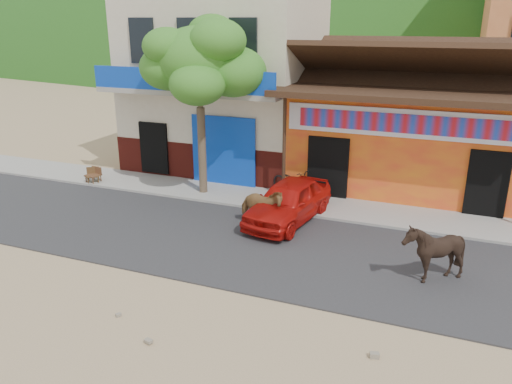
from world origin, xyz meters
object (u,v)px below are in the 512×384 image
at_px(cafe_chair_left, 92,169).
at_px(tree, 200,108).
at_px(cow_dark, 433,252).
at_px(scooter, 292,182).
at_px(cafe_chair_right, 92,169).
at_px(cow_tan, 261,207).
at_px(red_car, 288,201).

bearing_deg(cafe_chair_left, tree, 16.08).
bearing_deg(cow_dark, tree, -109.14).
relative_size(tree, scooter, 3.44).
bearing_deg(cafe_chair_left, scooter, 19.83).
bearing_deg(tree, cow_dark, -24.54).
bearing_deg(tree, cafe_chair_left, -173.52).
bearing_deg(tree, cafe_chair_right, -173.52).
height_order(cow_tan, red_car, red_car).
bearing_deg(tree, scooter, 15.50).
xyz_separation_m(cow_dark, cafe_chair_left, (-12.31, 3.11, -0.15)).
relative_size(tree, cafe_chair_left, 5.91).
height_order(tree, cafe_chair_right, tree).
xyz_separation_m(scooter, cafe_chair_left, (-7.44, -1.34, 0.05)).
bearing_deg(scooter, cafe_chair_right, 123.65).
distance_m(cow_tan, cafe_chair_right, 7.56).
relative_size(red_car, cafe_chair_right, 3.81).
bearing_deg(scooter, tree, 128.91).
bearing_deg(cafe_chair_left, cow_tan, -2.37).
height_order(cow_dark, red_car, cow_dark).
distance_m(tree, red_car, 4.54).
xyz_separation_m(cow_tan, red_car, (0.60, 0.75, 0.02)).
distance_m(cow_tan, cafe_chair_left, 7.56).
xyz_separation_m(cafe_chair_left, cafe_chair_right, (0.00, 0.00, -0.01)).
bearing_deg(cow_dark, red_car, -112.59).
bearing_deg(cafe_chair_right, cow_dark, -50.13).
bearing_deg(cow_tan, red_car, -33.91).
height_order(tree, cow_tan, tree).
height_order(tree, cow_dark, tree).
relative_size(cow_tan, cafe_chair_left, 1.46).
relative_size(red_car, scooter, 2.16).
height_order(red_car, scooter, red_car).
relative_size(cow_tan, cow_dark, 1.01).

